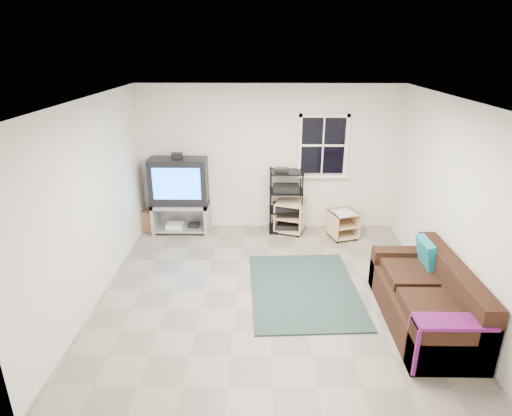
{
  "coord_description": "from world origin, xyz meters",
  "views": [
    {
      "loc": [
        -0.11,
        -5.14,
        3.2
      ],
      "look_at": [
        -0.2,
        0.4,
        1.08
      ],
      "focal_mm": 30.0,
      "sensor_mm": 36.0,
      "label": 1
    }
  ],
  "objects_px": {
    "av_rack": "(286,205)",
    "sofa": "(427,301)",
    "tv_unit": "(179,189)",
    "side_table_left": "(291,215)",
    "side_table_right": "(342,222)"
  },
  "relations": [
    {
      "from": "av_rack",
      "to": "sofa",
      "type": "bearing_deg",
      "value": -60.24
    },
    {
      "from": "tv_unit",
      "to": "side_table_left",
      "type": "distance_m",
      "value": 2.05
    },
    {
      "from": "tv_unit",
      "to": "sofa",
      "type": "relative_size",
      "value": 0.77
    },
    {
      "from": "side_table_left",
      "to": "side_table_right",
      "type": "xyz_separation_m",
      "value": [
        0.89,
        -0.27,
        -0.02
      ]
    },
    {
      "from": "side_table_left",
      "to": "sofa",
      "type": "bearing_deg",
      "value": -61.85
    },
    {
      "from": "av_rack",
      "to": "side_table_left",
      "type": "xyz_separation_m",
      "value": [
        0.1,
        0.01,
        -0.2
      ]
    },
    {
      "from": "tv_unit",
      "to": "sofa",
      "type": "bearing_deg",
      "value": -38.08
    },
    {
      "from": "tv_unit",
      "to": "side_table_left",
      "type": "height_order",
      "value": "tv_unit"
    },
    {
      "from": "tv_unit",
      "to": "av_rack",
      "type": "xyz_separation_m",
      "value": [
        1.89,
        0.04,
        -0.3
      ]
    },
    {
      "from": "side_table_left",
      "to": "tv_unit",
      "type": "bearing_deg",
      "value": -178.68
    },
    {
      "from": "tv_unit",
      "to": "side_table_left",
      "type": "bearing_deg",
      "value": 1.32
    },
    {
      "from": "av_rack",
      "to": "sofa",
      "type": "xyz_separation_m",
      "value": [
        1.58,
        -2.76,
        -0.2
      ]
    },
    {
      "from": "side_table_left",
      "to": "sofa",
      "type": "relative_size",
      "value": 0.32
    },
    {
      "from": "av_rack",
      "to": "side_table_left",
      "type": "height_order",
      "value": "av_rack"
    },
    {
      "from": "tv_unit",
      "to": "side_table_right",
      "type": "bearing_deg",
      "value": -4.44
    }
  ]
}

